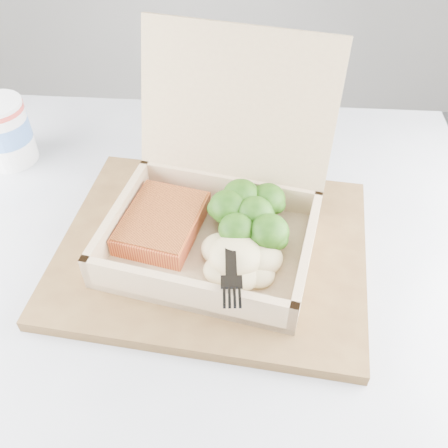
{
  "coord_description": "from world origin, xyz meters",
  "views": [
    {
      "loc": [
        -0.06,
        0.07,
        1.23
      ],
      "look_at": [
        -0.06,
        0.51,
        0.79
      ],
      "focal_mm": 40.0,
      "sensor_mm": 36.0,
      "label": 1
    }
  ],
  "objects_px": {
    "serving_tray": "(213,249)",
    "paper_cup": "(3,130)",
    "cafe_table": "(177,368)",
    "takeout_container": "(219,195)"
  },
  "relations": [
    {
      "from": "cafe_table",
      "to": "paper_cup",
      "type": "distance_m",
      "value": 0.44
    },
    {
      "from": "cafe_table",
      "to": "takeout_container",
      "type": "bearing_deg",
      "value": 53.49
    },
    {
      "from": "cafe_table",
      "to": "serving_tray",
      "type": "relative_size",
      "value": 2.4
    },
    {
      "from": "serving_tray",
      "to": "takeout_container",
      "type": "distance_m",
      "value": 0.07
    },
    {
      "from": "serving_tray",
      "to": "paper_cup",
      "type": "height_order",
      "value": "paper_cup"
    },
    {
      "from": "serving_tray",
      "to": "paper_cup",
      "type": "distance_m",
      "value": 0.38
    },
    {
      "from": "takeout_container",
      "to": "paper_cup",
      "type": "bearing_deg",
      "value": 168.08
    },
    {
      "from": "cafe_table",
      "to": "serving_tray",
      "type": "bearing_deg",
      "value": 45.23
    },
    {
      "from": "cafe_table",
      "to": "takeout_container",
      "type": "relative_size",
      "value": 2.98
    },
    {
      "from": "cafe_table",
      "to": "paper_cup",
      "type": "height_order",
      "value": "paper_cup"
    }
  ]
}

